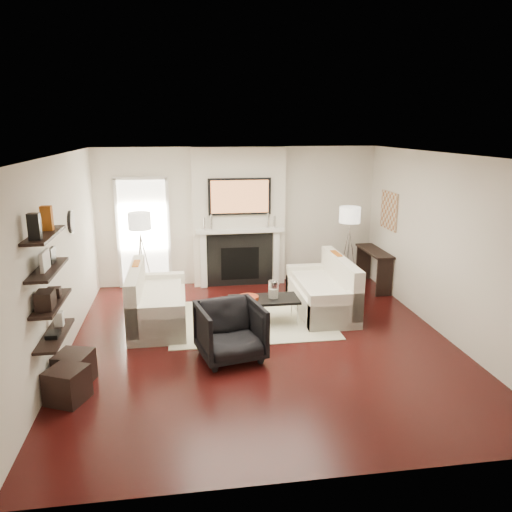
{
  "coord_description": "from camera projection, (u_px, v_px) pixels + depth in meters",
  "views": [
    {
      "loc": [
        -1.09,
        -6.7,
        3.06
      ],
      "look_at": [
        0.0,
        0.6,
        1.15
      ],
      "focal_mm": 35.0,
      "sensor_mm": 36.0,
      "label": 1
    }
  ],
  "objects": [
    {
      "name": "room_envelope",
      "position": [
        262.0,
        253.0,
        7.0
      ],
      "size": [
        6.0,
        6.0,
        6.0
      ],
      "color": "black",
      "rests_on": "ground"
    },
    {
      "name": "chimney_breast",
      "position": [
        239.0,
        217.0,
        9.75
      ],
      "size": [
        1.8,
        0.25,
        2.7
      ],
      "primitive_type": "cube",
      "color": "silver",
      "rests_on": "floor"
    },
    {
      "name": "fireplace_surround",
      "position": [
        240.0,
        260.0,
        9.83
      ],
      "size": [
        1.3,
        0.02,
        1.04
      ],
      "primitive_type": "cube",
      "color": "black",
      "rests_on": "floor"
    },
    {
      "name": "firebox",
      "position": [
        240.0,
        263.0,
        9.84
      ],
      "size": [
        0.75,
        0.02,
        0.65
      ],
      "primitive_type": "cube",
      "color": "black",
      "rests_on": "floor"
    },
    {
      "name": "mantel_pilaster_l",
      "position": [
        203.0,
        260.0,
        9.69
      ],
      "size": [
        0.12,
        0.08,
        1.1
      ],
      "primitive_type": "cube",
      "color": "white",
      "rests_on": "floor"
    },
    {
      "name": "mantel_pilaster_r",
      "position": [
        276.0,
        258.0,
        9.9
      ],
      "size": [
        0.12,
        0.08,
        1.1
      ],
      "primitive_type": "cube",
      "color": "white",
      "rests_on": "floor"
    },
    {
      "name": "mantel_shelf",
      "position": [
        240.0,
        231.0,
        9.63
      ],
      "size": [
        1.7,
        0.18,
        0.07
      ],
      "primitive_type": "cube",
      "color": "white",
      "rests_on": "chimney_breast"
    },
    {
      "name": "tv_body",
      "position": [
        240.0,
        196.0,
        9.49
      ],
      "size": [
        1.2,
        0.06,
        0.7
      ],
      "primitive_type": "cube",
      "color": "black",
      "rests_on": "chimney_breast"
    },
    {
      "name": "tv_screen",
      "position": [
        240.0,
        197.0,
        9.46
      ],
      "size": [
        1.1,
        0.0,
        0.62
      ],
      "primitive_type": "cube",
      "color": "#BF723F",
      "rests_on": "tv_body"
    },
    {
      "name": "candlestick_l_tall",
      "position": [
        211.0,
        222.0,
        9.52
      ],
      "size": [
        0.04,
        0.04,
        0.3
      ],
      "primitive_type": "cylinder",
      "color": "silver",
      "rests_on": "mantel_shelf"
    },
    {
      "name": "candlestick_l_short",
      "position": [
        205.0,
        224.0,
        9.51
      ],
      "size": [
        0.04,
        0.04,
        0.24
      ],
      "primitive_type": "cylinder",
      "color": "silver",
      "rests_on": "mantel_shelf"
    },
    {
      "name": "candlestick_r_tall",
      "position": [
        268.0,
        220.0,
        9.67
      ],
      "size": [
        0.04,
        0.04,
        0.3
      ],
      "primitive_type": "cylinder",
      "color": "silver",
      "rests_on": "mantel_shelf"
    },
    {
      "name": "candlestick_r_short",
      "position": [
        275.0,
        222.0,
        9.7
      ],
      "size": [
        0.04,
        0.04,
        0.24
      ],
      "primitive_type": "cylinder",
      "color": "silver",
      "rests_on": "mantel_shelf"
    },
    {
      "name": "hallway_panel",
      "position": [
        144.0,
        234.0,
        9.66
      ],
      "size": [
        0.9,
        0.02,
        2.1
      ],
      "primitive_type": "cube",
      "color": "white",
      "rests_on": "floor"
    },
    {
      "name": "door_trim_l",
      "position": [
        118.0,
        235.0,
        9.58
      ],
      "size": [
        0.06,
        0.06,
        2.16
      ],
      "primitive_type": "cube",
      "color": "white",
      "rests_on": "floor"
    },
    {
      "name": "door_trim_r",
      "position": [
        169.0,
        234.0,
        9.71
      ],
      "size": [
        0.06,
        0.06,
        2.16
      ],
      "primitive_type": "cube",
      "color": "white",
      "rests_on": "floor"
    },
    {
      "name": "door_trim_top",
      "position": [
        140.0,
        178.0,
        9.37
      ],
      "size": [
        1.02,
        0.06,
        0.06
      ],
      "primitive_type": "cube",
      "color": "white",
      "rests_on": "wall_back"
    },
    {
      "name": "rug",
      "position": [
        250.0,
        320.0,
        8.16
      ],
      "size": [
        2.6,
        2.0,
        0.01
      ],
      "primitive_type": "cube",
      "color": "beige",
      "rests_on": "floor"
    },
    {
      "name": "loveseat_left_base",
      "position": [
        159.0,
        311.0,
        7.97
      ],
      "size": [
        0.85,
        1.8,
        0.42
      ],
      "primitive_type": "cube",
      "color": "silver",
      "rests_on": "floor"
    },
    {
      "name": "loveseat_left_back",
      "position": [
        136.0,
        293.0,
        7.84
      ],
      "size": [
        0.18,
        1.8,
        0.8
      ],
      "primitive_type": "cube",
      "color": "silver",
      "rests_on": "floor"
    },
    {
      "name": "loveseat_left_arm_n",
      "position": [
        156.0,
        325.0,
        7.17
      ],
      "size": [
        0.85,
        0.18,
        0.6
      ],
      "primitive_type": "cube",
      "color": "silver",
      "rests_on": "floor"
    },
    {
      "name": "loveseat_left_arm_s",
      "position": [
        160.0,
        290.0,
        8.72
      ],
      "size": [
        0.85,
        0.18,
        0.6
      ],
      "primitive_type": "cube",
      "color": "silver",
      "rests_on": "floor"
    },
    {
      "name": "loveseat_left_cushion",
      "position": [
        161.0,
        295.0,
        7.91
      ],
      "size": [
        0.63,
        1.44,
        0.1
      ],
      "primitive_type": "cube",
      "color": "silver",
      "rests_on": "loveseat_left_base"
    },
    {
      "name": "pillow_left_orange",
      "position": [
        137.0,
        275.0,
        8.08
      ],
      "size": [
        0.1,
        0.42,
        0.42
      ],
      "primitive_type": "cube",
      "color": "#A95514",
      "rests_on": "loveseat_left_cushion"
    },
    {
      "name": "pillow_left_charcoal",
      "position": [
        134.0,
        287.0,
        7.51
      ],
      "size": [
        0.1,
        0.4,
        0.4
      ],
      "primitive_type": "cube",
      "color": "black",
      "rests_on": "loveseat_left_cushion"
    },
    {
      "name": "loveseat_right_base",
      "position": [
        321.0,
        299.0,
        8.51
      ],
      "size": [
        0.85,
        1.8,
        0.42
      ],
      "primitive_type": "cube",
      "color": "silver",
      "rests_on": "floor"
    },
    {
      "name": "loveseat_right_back",
      "position": [
        341.0,
        281.0,
        8.48
      ],
      "size": [
        0.18,
        1.8,
        0.8
      ],
      "primitive_type": "cube",
      "color": "silver",
      "rests_on": "floor"
    },
    {
      "name": "loveseat_right_arm_n",
      "position": [
        335.0,
        311.0,
        7.71
      ],
      "size": [
        0.85,
        0.18,
        0.6
      ],
      "primitive_type": "cube",
      "color": "silver",
      "rests_on": "floor"
    },
    {
      "name": "loveseat_right_arm_s",
      "position": [
        309.0,
        280.0,
        9.26
      ],
      "size": [
        0.85,
        0.18,
        0.6
      ],
      "primitive_type": "cube",
      "color": "silver",
      "rests_on": "floor"
    },
    {
      "name": "loveseat_right_cushion",
      "position": [
        319.0,
        285.0,
        8.44
      ],
      "size": [
        0.63,
        1.44,
        0.1
      ],
      "primitive_type": "cube",
      "color": "silver",
      "rests_on": "loveseat_right_base"
    },
    {
      "name": "pillow_right_orange",
      "position": [
        336.0,
        265.0,
        8.71
      ],
      "size": [
        0.1,
        0.42,
        0.42
      ],
      "primitive_type": "cube",
      "color": "#A95514",
      "rests_on": "loveseat_right_cushion"
    },
    {
      "name": "pillow_right_charcoal",
      "position": [
        347.0,
        275.0,
        8.14
      ],
      "size": [
        0.1,
        0.4,
        0.4
      ],
      "primitive_type": "cube",
      "color": "black",
      "rests_on": "loveseat_right_cushion"
    },
    {
      "name": "coffee_table",
      "position": [
        264.0,
        300.0,
        7.93
      ],
      "size": [
        1.1,
        0.55,
        0.04
      ],
      "primitive_type": "cube",
      "color": "black",
      "rests_on": "floor"
    },
    {
      "name": "coffee_leg_nw",
      "position": [
        234.0,
        319.0,
        7.7
      ],
      "size": [
        0.02,
        0.02,
        0.38
      ],
      "primitive_type": "cylinder",
      "color": "silver",
      "rests_on": "floor"
    },
    {
      "name": "coffee_leg_ne",
      "position": [
        297.0,
        315.0,
        7.84
      ],
      "size": [
        0.02,
        0.02,
        0.38
      ],
      "primitive_type": "cylinder",
      "color": "silver",
      "rests_on": "floor"
    },
    {
      "name": "coffee_leg_sw",
      "position": [
        231.0,
        309.0,
        8.12
      ],
      "size": [
        0.02,
        0.02,
        0.38
      ],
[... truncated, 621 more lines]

